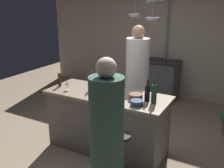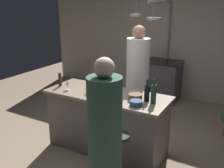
{
  "view_description": "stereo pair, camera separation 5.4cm",
  "coord_description": "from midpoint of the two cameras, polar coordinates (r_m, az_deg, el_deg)",
  "views": [
    {
      "loc": [
        1.73,
        -3.0,
        2.16
      ],
      "look_at": [
        0.0,
        0.15,
        1.0
      ],
      "focal_mm": 41.2,
      "sensor_mm": 36.0,
      "label": 1
    },
    {
      "loc": [
        1.78,
        -2.98,
        2.16
      ],
      "look_at": [
        0.0,
        0.15,
        1.0
      ],
      "focal_mm": 41.2,
      "sensor_mm": 36.0,
      "label": 2
    }
  ],
  "objects": [
    {
      "name": "guest_right",
      "position": [
        2.71,
        -1.75,
        -12.9
      ],
      "size": [
        0.35,
        0.35,
        1.67
      ],
      "color": "#33594C",
      "rests_on": "ground_plane"
    },
    {
      "name": "wine_bottle_dark",
      "position": [
        3.4,
        7.39,
        -1.96
      ],
      "size": [
        0.07,
        0.07,
        0.3
      ],
      "color": "black",
      "rests_on": "kitchen_island"
    },
    {
      "name": "kitchen_island",
      "position": [
        3.86,
        -1.49,
        -8.36
      ],
      "size": [
        1.8,
        0.72,
        0.9
      ],
      "color": "slate",
      "rests_on": "ground_plane"
    },
    {
      "name": "wine_glass_near_right_guest",
      "position": [
        3.52,
        -3.74,
        -1.31
      ],
      "size": [
        0.07,
        0.07,
        0.15
      ],
      "color": "silver",
      "rests_on": "kitchen_island"
    },
    {
      "name": "stove_range",
      "position": [
        5.97,
        10.43,
        0.88
      ],
      "size": [
        0.8,
        0.64,
        0.89
      ],
      "color": "#47474C",
      "rests_on": "ground_plane"
    },
    {
      "name": "mixing_bowl_wooden",
      "position": [
        3.46,
        4.84,
        -2.84
      ],
      "size": [
        0.18,
        0.18,
        0.08
      ],
      "primitive_type": "cylinder",
      "color": "brown",
      "rests_on": "kitchen_island"
    },
    {
      "name": "chef",
      "position": [
        4.36,
        5.16,
        0.13
      ],
      "size": [
        0.38,
        0.38,
        1.8
      ],
      "color": "white",
      "rests_on": "ground_plane"
    },
    {
      "name": "back_wall",
      "position": [
        6.16,
        12.09,
        9.46
      ],
      "size": [
        6.4,
        0.16,
        2.6
      ],
      "primitive_type": "cube",
      "color": "#BCAD99",
      "rests_on": "ground_plane"
    },
    {
      "name": "mixing_bowl_blue",
      "position": [
        3.27,
        5.02,
        -4.2
      ],
      "size": [
        0.16,
        0.16,
        0.07
      ],
      "primitive_type": "cylinder",
      "color": "#334C6B",
      "rests_on": "kitchen_island"
    },
    {
      "name": "ground_plane",
      "position": [
        4.08,
        -1.43,
        -14.06
      ],
      "size": [
        9.0,
        9.0,
        0.0
      ],
      "primitive_type": "plane",
      "color": "gray"
    },
    {
      "name": "wine_glass_near_left_guest",
      "position": [
        3.57,
        0.11,
        -1.01
      ],
      "size": [
        0.07,
        0.07,
        0.15
      ],
      "color": "silver",
      "rests_on": "kitchen_island"
    },
    {
      "name": "wine_bottle_green",
      "position": [
        3.34,
        8.86,
        -2.1
      ],
      "size": [
        0.07,
        0.07,
        0.33
      ],
      "color": "#193D23",
      "rests_on": "kitchen_island"
    },
    {
      "name": "wine_bottle_rose",
      "position": [
        3.65,
        -3.81,
        -0.43
      ],
      "size": [
        0.07,
        0.07,
        0.3
      ],
      "color": "#B78C8E",
      "rests_on": "kitchen_island"
    },
    {
      "name": "pepper_mill",
      "position": [
        4.06,
        -11.91,
        0.94
      ],
      "size": [
        0.05,
        0.05,
        0.21
      ],
      "primitive_type": "cylinder",
      "color": "#382319",
      "rests_on": "kitchen_island"
    },
    {
      "name": "overhead_pot_rack",
      "position": [
        5.4,
        9.36,
        11.94
      ],
      "size": [
        0.6,
        1.29,
        2.17
      ],
      "color": "gray",
      "rests_on": "ground_plane"
    },
    {
      "name": "wine_glass_by_chef",
      "position": [
        3.85,
        -10.26,
        0.15
      ],
      "size": [
        0.07,
        0.07,
        0.15
      ],
      "color": "silver",
      "rests_on": "kitchen_island"
    },
    {
      "name": "bar_stool_right",
      "position": [
        3.21,
        1.24,
        -15.91
      ],
      "size": [
        0.28,
        0.28,
        0.68
      ],
      "color": "#4C4C51",
      "rests_on": "ground_plane"
    },
    {
      "name": "wine_bottle_amber",
      "position": [
        3.83,
        -4.93,
        0.3
      ],
      "size": [
        0.07,
        0.07,
        0.29
      ],
      "color": "brown",
      "rests_on": "kitchen_island"
    },
    {
      "name": "mixing_bowl_steel",
      "position": [
        3.45,
        -1.47,
        -2.82
      ],
      "size": [
        0.17,
        0.17,
        0.08
      ],
      "primitive_type": "cylinder",
      "color": "#B7B7BC",
      "rests_on": "kitchen_island"
    }
  ]
}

